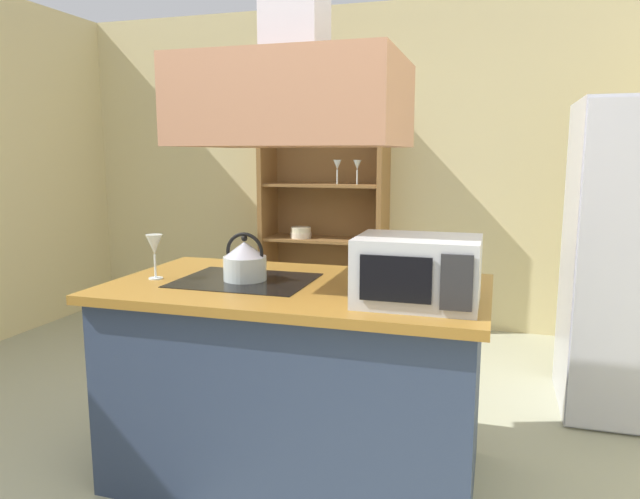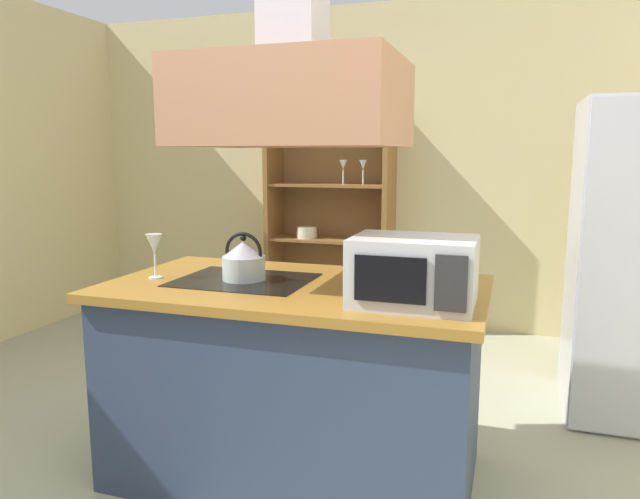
{
  "view_description": "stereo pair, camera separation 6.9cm",
  "coord_description": "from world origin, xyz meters",
  "px_view_note": "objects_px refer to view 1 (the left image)",
  "views": [
    {
      "loc": [
        0.79,
        -2.01,
        1.47
      ],
      "look_at": [
        -0.04,
        0.72,
        1.0
      ],
      "focal_mm": 32.79,
      "sensor_mm": 36.0,
      "label": 1
    },
    {
      "loc": [
        0.85,
        -1.99,
        1.47
      ],
      "look_at": [
        -0.04,
        0.72,
        1.0
      ],
      "focal_mm": 32.79,
      "sensor_mm": 36.0,
      "label": 2
    }
  ],
  "objects_px": {
    "dish_cabinet": "(325,230)",
    "wine_glass_on_counter": "(154,246)",
    "microwave": "(418,271)",
    "cutting_board": "(435,284)",
    "kettle": "(245,261)"
  },
  "relations": [
    {
      "from": "dish_cabinet",
      "to": "wine_glass_on_counter",
      "type": "xyz_separation_m",
      "value": [
        -0.08,
        -2.5,
        0.23
      ]
    },
    {
      "from": "dish_cabinet",
      "to": "wine_glass_on_counter",
      "type": "height_order",
      "value": "dish_cabinet"
    },
    {
      "from": "wine_glass_on_counter",
      "to": "microwave",
      "type": "bearing_deg",
      "value": -5.1
    },
    {
      "from": "dish_cabinet",
      "to": "wine_glass_on_counter",
      "type": "relative_size",
      "value": 9.03
    },
    {
      "from": "cutting_board",
      "to": "wine_glass_on_counter",
      "type": "distance_m",
      "value": 1.28
    },
    {
      "from": "wine_glass_on_counter",
      "to": "cutting_board",
      "type": "bearing_deg",
      "value": 10.26
    },
    {
      "from": "kettle",
      "to": "wine_glass_on_counter",
      "type": "relative_size",
      "value": 1.06
    },
    {
      "from": "kettle",
      "to": "microwave",
      "type": "xyz_separation_m",
      "value": [
        0.8,
        -0.19,
        0.04
      ]
    },
    {
      "from": "kettle",
      "to": "cutting_board",
      "type": "bearing_deg",
      "value": 9.44
    },
    {
      "from": "kettle",
      "to": "microwave",
      "type": "distance_m",
      "value": 0.83
    },
    {
      "from": "kettle",
      "to": "microwave",
      "type": "bearing_deg",
      "value": -13.63
    },
    {
      "from": "kettle",
      "to": "wine_glass_on_counter",
      "type": "height_order",
      "value": "kettle"
    },
    {
      "from": "microwave",
      "to": "wine_glass_on_counter",
      "type": "xyz_separation_m",
      "value": [
        -1.21,
        0.11,
        0.02
      ]
    },
    {
      "from": "dish_cabinet",
      "to": "kettle",
      "type": "relative_size",
      "value": 8.53
    },
    {
      "from": "kettle",
      "to": "cutting_board",
      "type": "height_order",
      "value": "kettle"
    }
  ]
}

